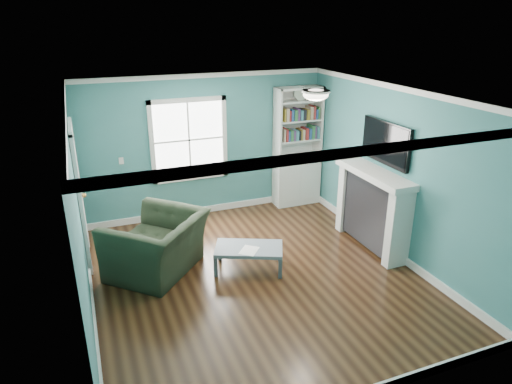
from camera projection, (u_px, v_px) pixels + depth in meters
name	position (u px, v px, depth m)	size (l,w,h in m)	color
floor	(256.00, 276.00, 6.61)	(5.00, 5.00, 0.00)	black
room_walls	(256.00, 173.00, 6.03)	(5.00, 5.00, 5.00)	teal
trim	(256.00, 197.00, 6.16)	(4.50, 5.00, 2.60)	white
window	(189.00, 140.00, 8.13)	(1.40, 0.06, 1.50)	white
bookshelf	(297.00, 158.00, 8.87)	(0.90, 0.35, 2.31)	silver
fireplace	(372.00, 210.00, 7.26)	(0.44, 1.58, 1.30)	black
tv	(386.00, 143.00, 6.91)	(0.06, 1.10, 0.65)	black
door	(80.00, 195.00, 6.67)	(0.12, 0.98, 2.17)	silver
ceiling_fixture	(316.00, 94.00, 6.08)	(0.38, 0.38, 0.15)	white
light_switch	(121.00, 161.00, 7.81)	(0.08, 0.01, 0.12)	white
recliner	(156.00, 236.00, 6.55)	(1.31, 0.85, 1.14)	black
coffee_table	(249.00, 250.00, 6.70)	(1.12, 0.89, 0.36)	#434A50
paper_sheet	(249.00, 250.00, 6.58)	(0.23, 0.29, 0.00)	white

